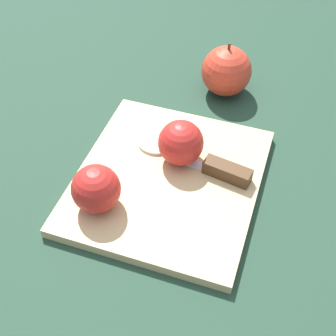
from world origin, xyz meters
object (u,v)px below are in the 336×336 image
Objects in this scene: apple_half_left at (96,189)px; knife at (221,170)px; apple_whole at (226,71)px; apple_half_right at (181,143)px.

knife is (0.10, -0.16, -0.02)m from apple_half_left.
apple_half_left reaches higher than knife.
apple_half_left is 0.68× the size of apple_whole.
apple_half_right is at bearing 169.98° from apple_whole.
apple_half_left is 0.99× the size of apple_half_right.
apple_half_right is at bearing 63.30° from apple_half_left.
apple_half_right is (0.12, -0.09, 0.00)m from apple_half_left.
apple_half_left is at bearing 46.33° from knife.
apple_half_left is 0.40× the size of knife.
apple_half_right reaches higher than knife.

